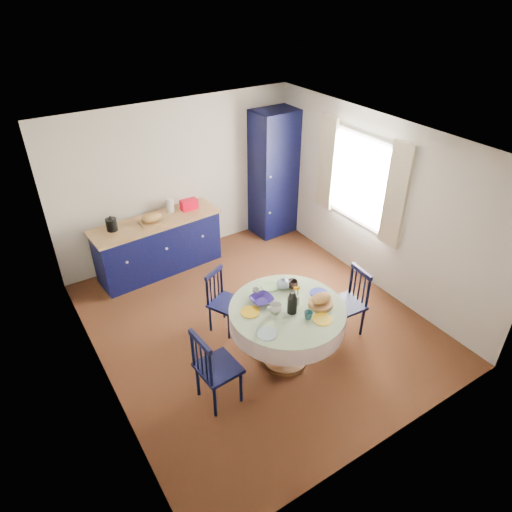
# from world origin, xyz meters

# --- Properties ---
(floor) EXTENTS (4.50, 4.50, 0.00)m
(floor) POSITION_xyz_m (0.00, 0.00, 0.00)
(floor) COLOR black
(floor) RESTS_ON ground
(ceiling) EXTENTS (4.50, 4.50, 0.00)m
(ceiling) POSITION_xyz_m (0.00, 0.00, 2.50)
(ceiling) COLOR white
(ceiling) RESTS_ON wall_back
(wall_back) EXTENTS (4.00, 0.02, 2.50)m
(wall_back) POSITION_xyz_m (0.00, 2.25, 1.25)
(wall_back) COLOR beige
(wall_back) RESTS_ON floor
(wall_left) EXTENTS (0.02, 4.50, 2.50)m
(wall_left) POSITION_xyz_m (-2.00, 0.00, 1.25)
(wall_left) COLOR beige
(wall_left) RESTS_ON floor
(wall_right) EXTENTS (0.02, 4.50, 2.50)m
(wall_right) POSITION_xyz_m (2.00, 0.00, 1.25)
(wall_right) COLOR beige
(wall_right) RESTS_ON floor
(window) EXTENTS (0.10, 1.74, 1.45)m
(window) POSITION_xyz_m (1.95, 0.30, 1.52)
(window) COLOR white
(window) RESTS_ON wall_right
(kitchen_counter) EXTENTS (1.99, 0.73, 1.11)m
(kitchen_counter) POSITION_xyz_m (-0.57, 1.90, 0.45)
(kitchen_counter) COLOR black
(kitchen_counter) RESTS_ON floor
(pantry_cabinet) EXTENTS (0.79, 0.58, 2.17)m
(pantry_cabinet) POSITION_xyz_m (1.66, 2.00, 1.09)
(pantry_cabinet) COLOR black
(pantry_cabinet) RESTS_ON floor
(dining_table) EXTENTS (1.34, 1.34, 1.09)m
(dining_table) POSITION_xyz_m (-0.07, -0.79, 0.69)
(dining_table) COLOR #582E19
(dining_table) RESTS_ON floor
(chair_left) EXTENTS (0.45, 0.47, 0.98)m
(chair_left) POSITION_xyz_m (-1.07, -0.87, 0.50)
(chair_left) COLOR black
(chair_left) RESTS_ON floor
(chair_far) EXTENTS (0.51, 0.50, 0.86)m
(chair_far) POSITION_xyz_m (-0.40, 0.15, 0.44)
(chair_far) COLOR black
(chair_far) RESTS_ON floor
(chair_right) EXTENTS (0.43, 0.44, 0.92)m
(chair_right) POSITION_xyz_m (0.92, -0.77, 0.47)
(chair_right) COLOR black
(chair_right) RESTS_ON floor
(mug_a) EXTENTS (0.13, 0.13, 0.10)m
(mug_a) POSITION_xyz_m (-0.22, -0.76, 0.86)
(mug_a) COLOR silver
(mug_a) RESTS_ON dining_table
(mug_b) EXTENTS (0.10, 0.10, 0.09)m
(mug_b) POSITION_xyz_m (0.01, -1.05, 0.86)
(mug_b) COLOR #336E71
(mug_b) RESTS_ON dining_table
(mug_c) EXTENTS (0.13, 0.13, 0.10)m
(mug_c) POSITION_xyz_m (0.21, -0.50, 0.86)
(mug_c) COLOR black
(mug_c) RESTS_ON dining_table
(mug_d) EXTENTS (0.09, 0.09, 0.08)m
(mug_d) POSITION_xyz_m (-0.24, -0.38, 0.85)
(mug_d) COLOR silver
(mug_d) RESTS_ON dining_table
(cobalt_bowl) EXTENTS (0.26, 0.26, 0.06)m
(cobalt_bowl) POSITION_xyz_m (-0.26, -0.53, 0.84)
(cobalt_bowl) COLOR navy
(cobalt_bowl) RESTS_ON dining_table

